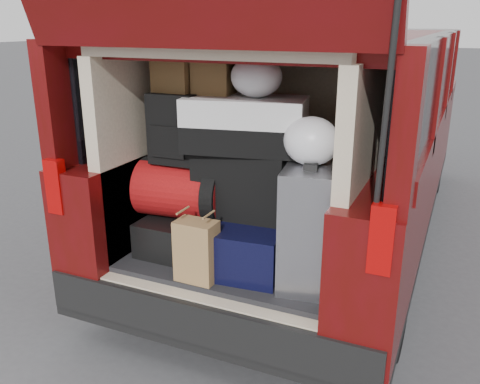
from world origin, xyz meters
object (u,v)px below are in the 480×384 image
object	(u,v)px
black_hardshell	(182,231)
silver_roller	(310,226)
kraft_bag	(197,251)
twotone_duffel	(245,124)
navy_hardshell	(245,240)
black_soft_case	(244,182)
backpack	(175,129)
red_duffel	(183,190)

from	to	relation	value
black_hardshell	silver_roller	xyz separation A→B (m)	(0.82, -0.10, 0.21)
kraft_bag	twotone_duffel	distance (m)	0.73
black_hardshell	navy_hardshell	size ratio (longest dim) A/B	0.85
silver_roller	black_hardshell	bearing A→B (deg)	164.52
black_soft_case	kraft_bag	bearing A→B (deg)	-110.11
kraft_bag	backpack	distance (m)	0.71
twotone_duffel	kraft_bag	bearing A→B (deg)	-119.23
silver_roller	kraft_bag	world-z (taller)	silver_roller
black_hardshell	backpack	world-z (taller)	backpack
silver_roller	kraft_bag	size ratio (longest dim) A/B	1.91
red_duffel	twotone_duffel	distance (m)	0.56
navy_hardshell	twotone_duffel	world-z (taller)	twotone_duffel
navy_hardshell	black_soft_case	xyz separation A→B (m)	(-0.04, 0.07, 0.32)
kraft_bag	red_duffel	xyz separation A→B (m)	(-0.26, 0.32, 0.21)
backpack	red_duffel	bearing A→B (deg)	38.71
kraft_bag	backpack	world-z (taller)	backpack
black_hardshell	twotone_duffel	bearing A→B (deg)	5.29
black_hardshell	red_duffel	world-z (taller)	red_duffel
red_duffel	backpack	xyz separation A→B (m)	(-0.02, -0.02, 0.37)
silver_roller	black_soft_case	size ratio (longest dim) A/B	1.22
black_hardshell	backpack	xyz separation A→B (m)	(-0.00, -0.03, 0.64)
navy_hardshell	twotone_duffel	xyz separation A→B (m)	(-0.03, 0.06, 0.65)
black_hardshell	navy_hardshell	distance (m)	0.43
red_duffel	black_hardshell	bearing A→B (deg)	154.25
red_duffel	black_soft_case	distance (m)	0.38
kraft_bag	red_duffel	size ratio (longest dim) A/B	0.65
black_hardshell	backpack	bearing A→B (deg)	-98.05
red_duffel	twotone_duffel	world-z (taller)	twotone_duffel
kraft_bag	backpack	bearing A→B (deg)	134.75
black_soft_case	backpack	size ratio (longest dim) A/B	1.32
kraft_bag	twotone_duffel	size ratio (longest dim) A/B	0.52
silver_roller	backpack	distance (m)	0.93
black_hardshell	twotone_duffel	xyz separation A→B (m)	(0.40, 0.03, 0.68)
kraft_bag	navy_hardshell	bearing A→B (deg)	64.50
navy_hardshell	kraft_bag	bearing A→B (deg)	-121.84
black_hardshell	twotone_duffel	distance (m)	0.79
black_hardshell	red_duffel	bearing A→B (deg)	-19.55
silver_roller	backpack	world-z (taller)	backpack
kraft_bag	red_duffel	world-z (taller)	red_duffel
black_soft_case	silver_roller	bearing A→B (deg)	-22.24
navy_hardshell	black_soft_case	size ratio (longest dim) A/B	1.17
red_duffel	silver_roller	bearing A→B (deg)	-12.38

